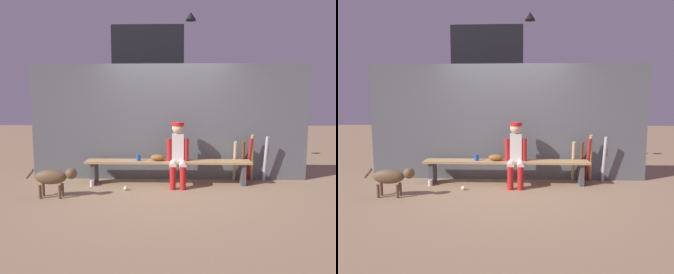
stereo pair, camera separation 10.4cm
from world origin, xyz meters
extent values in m
plane|color=#937556|center=(0.00, 0.00, 0.00)|extent=(30.00, 30.00, 0.00)
cube|color=#595E63|center=(0.00, 0.36, 1.15)|extent=(5.49, 0.03, 2.30)
cube|color=tan|center=(0.00, 0.00, 0.43)|extent=(3.12, 0.36, 0.04)
cube|color=#4C4C51|center=(-1.41, 0.00, 0.20)|extent=(0.08, 0.29, 0.41)
cube|color=#4C4C51|center=(1.41, 0.00, 0.20)|extent=(0.08, 0.29, 0.41)
cube|color=silver|center=(0.18, 0.00, 0.70)|extent=(0.22, 0.13, 0.51)
sphere|color=beige|center=(0.18, 0.00, 1.07)|extent=(0.22, 0.22, 0.22)
cylinder|color=red|center=(0.18, 0.00, 1.15)|extent=(0.23, 0.23, 0.06)
cylinder|color=silver|center=(0.09, -0.19, 0.41)|extent=(0.13, 0.38, 0.13)
cylinder|color=red|center=(0.09, -0.38, 0.20)|extent=(0.11, 0.11, 0.41)
cylinder|color=red|center=(0.02, -0.02, 0.65)|extent=(0.09, 0.09, 0.43)
cylinder|color=silver|center=(0.27, -0.19, 0.41)|extent=(0.13, 0.38, 0.13)
cylinder|color=red|center=(0.27, -0.38, 0.20)|extent=(0.11, 0.11, 0.41)
cylinder|color=red|center=(0.34, -0.02, 0.65)|extent=(0.09, 0.09, 0.43)
ellipsoid|color=brown|center=(-0.19, 0.00, 0.51)|extent=(0.28, 0.20, 0.12)
cylinder|color=tan|center=(1.31, 0.25, 0.40)|extent=(0.09, 0.24, 0.80)
cylinder|color=brown|center=(1.47, 0.26, 0.40)|extent=(0.10, 0.23, 0.80)
cylinder|color=#B22323|center=(1.59, 0.25, 0.43)|extent=(0.10, 0.24, 0.87)
cylinder|color=tan|center=(1.64, 0.25, 0.46)|extent=(0.11, 0.23, 0.93)
cylinder|color=#B7B7BC|center=(1.89, 0.21, 0.45)|extent=(0.09, 0.18, 0.90)
sphere|color=white|center=(-0.74, -0.45, 0.04)|extent=(0.07, 0.07, 0.07)
cylinder|color=silver|center=(-1.41, -0.19, 0.06)|extent=(0.08, 0.08, 0.11)
cylinder|color=#1E47AD|center=(-0.56, -0.01, 0.50)|extent=(0.08, 0.08, 0.11)
cylinder|color=#3F3F42|center=(-1.24, 1.53, 1.20)|extent=(0.10, 0.10, 2.41)
cylinder|color=#3F3F42|center=(0.21, 1.53, 1.20)|extent=(0.10, 0.10, 2.41)
cube|color=black|center=(-0.51, 1.53, 2.87)|extent=(1.68, 0.08, 0.92)
cone|color=black|center=(0.48, 1.43, 3.48)|extent=(0.24, 0.24, 0.18)
ellipsoid|color=brown|center=(-1.88, -0.88, 0.34)|extent=(0.52, 0.20, 0.24)
sphere|color=brown|center=(-1.54, -0.88, 0.40)|extent=(0.18, 0.18, 0.18)
cylinder|color=brown|center=(-2.22, -0.88, 0.39)|extent=(0.15, 0.04, 0.16)
cylinder|color=brown|center=(-1.72, -0.82, 0.11)|extent=(0.05, 0.05, 0.22)
cylinder|color=brown|center=(-1.72, -0.94, 0.11)|extent=(0.05, 0.05, 0.22)
cylinder|color=brown|center=(-2.04, -0.82, 0.11)|extent=(0.05, 0.05, 0.22)
cylinder|color=brown|center=(-2.04, -0.94, 0.11)|extent=(0.05, 0.05, 0.22)
camera|label=1|loc=(0.15, -5.59, 1.54)|focal=32.10mm
camera|label=2|loc=(0.25, -5.59, 1.54)|focal=32.10mm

